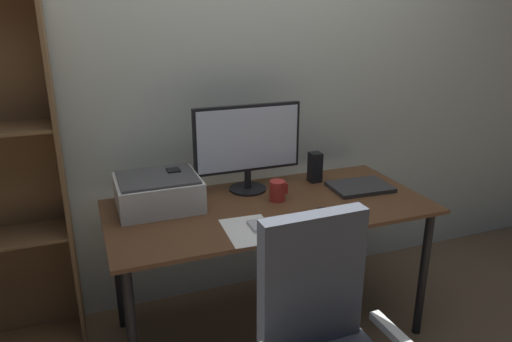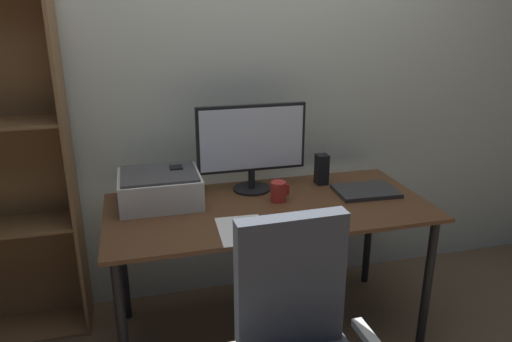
{
  "view_description": "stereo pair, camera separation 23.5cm",
  "coord_description": "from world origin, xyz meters",
  "views": [
    {
      "loc": [
        -0.85,
        -2.04,
        1.68
      ],
      "look_at": [
        -0.06,
        0.04,
        0.91
      ],
      "focal_mm": 33.51,
      "sensor_mm": 36.0,
      "label": 1
    },
    {
      "loc": [
        -0.63,
        -2.11,
        1.68
      ],
      "look_at": [
        -0.06,
        0.04,
        0.91
      ],
      "focal_mm": 33.51,
      "sensor_mm": 36.0,
      "label": 2
    }
  ],
  "objects": [
    {
      "name": "laptop",
      "position": [
        0.55,
        0.03,
        0.75
      ],
      "size": [
        0.33,
        0.24,
        0.02
      ],
      "primitive_type": "cube",
      "rotation": [
        0.0,
        0.0,
        -0.05
      ],
      "color": "#2D2D30",
      "rests_on": "desk"
    },
    {
      "name": "speaker_left",
      "position": [
        -0.43,
        0.22,
        0.82
      ],
      "size": [
        0.06,
        0.07,
        0.17
      ],
      "primitive_type": "cube",
      "color": "black",
      "rests_on": "desk"
    },
    {
      "name": "back_wall",
      "position": [
        0.0,
        0.54,
        1.3
      ],
      "size": [
        6.4,
        0.1,
        2.6
      ],
      "primitive_type": "cube",
      "color": "beige",
      "rests_on": "ground"
    },
    {
      "name": "printer",
      "position": [
        -0.52,
        0.17,
        0.82
      ],
      "size": [
        0.4,
        0.34,
        0.16
      ],
      "color": "silver",
      "rests_on": "desk"
    },
    {
      "name": "keyboard",
      "position": [
        -0.04,
        -0.22,
        0.75
      ],
      "size": [
        0.29,
        0.11,
        0.02
      ],
      "primitive_type": "cube",
      "rotation": [
        0.0,
        0.0,
        -0.01
      ],
      "color": "#B7BABC",
      "rests_on": "desk"
    },
    {
      "name": "coffee_mug",
      "position": [
        0.06,
        0.05,
        0.79
      ],
      "size": [
        0.1,
        0.08,
        0.1
      ],
      "color": "#B72D28",
      "rests_on": "desk"
    },
    {
      "name": "paper_sheet",
      "position": [
        -0.19,
        -0.23,
        0.74
      ],
      "size": [
        0.22,
        0.31,
        0.0
      ],
      "primitive_type": "cube",
      "rotation": [
        0.0,
        0.0,
        -0.05
      ],
      "color": "white",
      "rests_on": "desk"
    },
    {
      "name": "ground_plane",
      "position": [
        0.0,
        0.0,
        0.0
      ],
      "size": [
        12.0,
        12.0,
        0.0
      ],
      "primitive_type": "plane",
      "color": "brown"
    },
    {
      "name": "desk",
      "position": [
        0.0,
        0.0,
        0.66
      ],
      "size": [
        1.6,
        0.75,
        0.74
      ],
      "color": "#56351E",
      "rests_on": "ground"
    },
    {
      "name": "mouse",
      "position": [
        0.18,
        -0.23,
        0.76
      ],
      "size": [
        0.08,
        0.11,
        0.03
      ],
      "primitive_type": "cube",
      "rotation": [
        0.0,
        0.0,
        -0.3
      ],
      "color": "black",
      "rests_on": "desk"
    },
    {
      "name": "monitor",
      "position": [
        -0.03,
        0.23,
        1.01
      ],
      "size": [
        0.58,
        0.2,
        0.47
      ],
      "color": "black",
      "rests_on": "desk"
    },
    {
      "name": "speaker_right",
      "position": [
        0.37,
        0.22,
        0.82
      ],
      "size": [
        0.06,
        0.07,
        0.17
      ],
      "primitive_type": "cube",
      "color": "black",
      "rests_on": "desk"
    }
  ]
}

